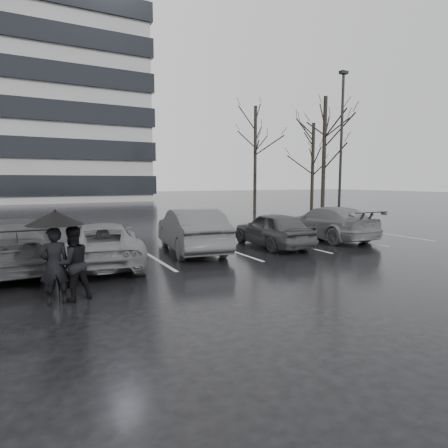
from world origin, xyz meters
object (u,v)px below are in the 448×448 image
pedestrian_right (72,263)px  tree_east (324,158)px  car_main (272,229)px  tree_north (255,159)px  car_west_c (15,244)px  lamp_post (341,156)px  tree_ne (313,168)px  pedestrian_left (54,266)px  car_west_b (103,244)px  car_west_a (191,230)px  car_east (327,223)px

pedestrian_right → tree_east: 20.61m
car_main → pedestrian_right: (-7.30, -3.38, 0.12)m
tree_east → tree_north: (-1.00, 7.00, 0.25)m
car_west_c → tree_north: bearing=-136.9°
lamp_post → tree_east: lamp_post is taller
car_west_c → tree_ne: tree_ne is taller
car_west_c → pedestrian_left: (0.79, -3.67, 0.05)m
pedestrian_right → lamp_post: lamp_post is taller
lamp_post → tree_ne: lamp_post is taller
car_west_b → pedestrian_right: size_ratio=2.92×
pedestrian_left → lamp_post: lamp_post is taller
lamp_post → tree_ne: 8.74m
car_west_c → lamp_post: bearing=-163.1°
car_west_b → tree_ne: size_ratio=0.64×
car_west_a → pedestrian_right: pedestrian_right is taller
car_west_a → tree_ne: size_ratio=0.65×
tree_east → pedestrian_right: bearing=-146.3°
pedestrian_right → pedestrian_left: bearing=-3.9°
pedestrian_right → tree_ne: 24.88m
lamp_post → pedestrian_left: bearing=-152.8°
tree_ne → pedestrian_left: bearing=-142.1°
car_west_a → tree_north: bearing=-121.1°
car_west_a → pedestrian_left: pedestrian_left is taller
pedestrian_left → pedestrian_right: pedestrian_left is taller
car_main → pedestrian_left: 8.39m
tree_north → car_west_a: bearing=-129.1°
car_west_a → pedestrian_right: (-4.24, -3.90, 0.02)m
tree_east → car_west_c: bearing=-156.9°
car_west_a → tree_east: tree_east is taller
tree_ne → tree_north: size_ratio=0.82×
pedestrian_left → tree_ne: size_ratio=0.22×
car_east → tree_north: 15.86m
car_west_a → tree_east: bearing=-141.8°
lamp_post → car_east: bearing=-139.1°
tree_ne → car_west_c: bearing=-150.4°
car_west_c → pedestrian_left: size_ratio=3.21×
lamp_post → tree_north: tree_north is taller
car_main → lamp_post: 9.40m
pedestrian_right → tree_ne: (19.43, 15.29, 2.73)m
lamp_post → car_main: bearing=-150.1°
car_west_c → tree_north: size_ratio=0.58×
car_main → car_west_c: car_west_c is taller
car_main → tree_ne: (12.12, 11.91, 2.85)m
pedestrian_left → tree_ne: tree_ne is taller
car_west_b → tree_east: size_ratio=0.56×
car_west_a → pedestrian_right: bearing=50.6°
car_west_c → car_east: size_ratio=1.04×
pedestrian_right → tree_ne: bearing=-158.5°
car_west_c → tree_ne: bearing=-148.0°
car_west_b → lamp_post: (13.85, 4.72, 3.25)m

